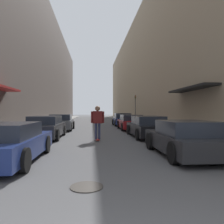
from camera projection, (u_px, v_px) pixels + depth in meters
name	position (u px, v px, depth m)	size (l,w,h in m)	color
ground	(95.00, 124.00, 26.26)	(137.54, 137.54, 0.00)	#515154
curb_strip_left	(60.00, 121.00, 32.03)	(1.80, 62.52, 0.12)	gray
curb_strip_right	(127.00, 121.00, 32.94)	(1.80, 62.52, 0.12)	gray
building_row_left	(40.00, 67.00, 31.72)	(4.90, 62.52, 15.95)	#564C47
building_row_right	(146.00, 72.00, 33.17)	(4.90, 62.52, 15.12)	tan
parked_car_left_0	(7.00, 143.00, 6.83)	(2.06, 4.44, 1.23)	navy
parked_car_left_1	(46.00, 127.00, 12.76)	(1.87, 4.49, 1.31)	#232326
parked_car_left_2	(61.00, 122.00, 18.19)	(1.98, 4.06, 1.32)	#515459
parked_car_right_0	(185.00, 138.00, 7.84)	(2.02, 4.26, 1.25)	#232326
parked_car_right_1	(147.00, 127.00, 13.36)	(1.94, 4.78, 1.29)	black
parked_car_right_2	(131.00, 122.00, 18.62)	(1.94, 4.41, 1.28)	maroon
parked_car_right_3	(122.00, 120.00, 23.93)	(1.97, 4.21, 1.36)	navy
skateboarder	(98.00, 119.00, 11.79)	(0.72, 0.78, 1.87)	#B2231E
manhole_cover	(87.00, 187.00, 4.58)	(0.70, 0.70, 0.02)	#332D28
traffic_light	(135.00, 106.00, 29.34)	(0.16, 0.22, 3.58)	#2D2D2D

